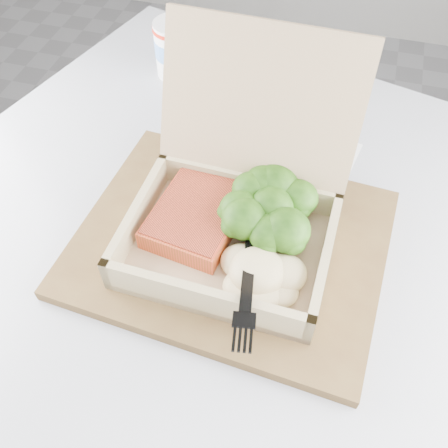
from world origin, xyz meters
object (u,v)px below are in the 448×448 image
(cafe_table, at_px, (226,330))
(paper_cup, at_px, (177,47))
(takeout_container, at_px, (239,197))
(serving_tray, at_px, (231,243))

(cafe_table, xyz_separation_m, paper_cup, (-0.18, 0.34, 0.25))
(takeout_container, distance_m, paper_cup, 0.36)
(cafe_table, bearing_deg, paper_cup, 117.69)
(cafe_table, distance_m, paper_cup, 0.46)
(cafe_table, height_order, serving_tray, serving_tray)
(cafe_table, relative_size, takeout_container, 4.25)
(serving_tray, height_order, takeout_container, takeout_container)
(cafe_table, distance_m, takeout_container, 0.27)
(cafe_table, distance_m, serving_tray, 0.21)
(cafe_table, relative_size, paper_cup, 11.96)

